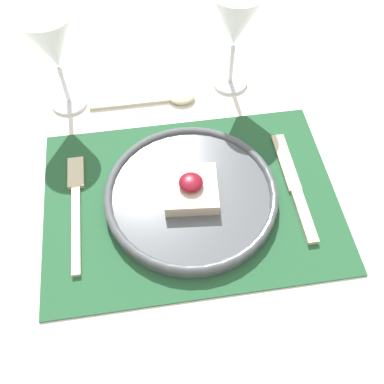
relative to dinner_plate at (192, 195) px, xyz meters
The scene contains 9 objects.
ground_plane 0.74m from the dinner_plate, 149.53° to the left, with size 8.00×8.00×0.00m, color #4C4742.
dining_table 0.09m from the dinner_plate, 149.53° to the left, with size 1.23×1.29×0.73m.
placemat 0.01m from the dinner_plate, 149.53° to the left, with size 0.43×0.31×0.00m, color #235633.
dinner_plate is the anchor object (origin of this frame).
fork 0.17m from the dinner_plate, behind, with size 0.02×0.20×0.01m.
knife 0.15m from the dinner_plate, ahead, with size 0.02×0.20×0.01m.
spoon 0.21m from the dinner_plate, 93.51° to the left, with size 0.18×0.04×0.01m.
wine_glass_near 0.28m from the dinner_plate, 66.43° to the left, with size 0.09×0.09×0.18m.
wine_glass_far 0.31m from the dinner_plate, 127.96° to the left, with size 0.09×0.09×0.17m.
Camera 1 is at (-0.05, -0.36, 1.28)m, focal length 42.00 mm.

